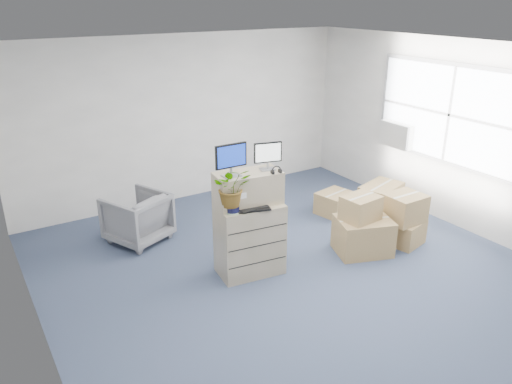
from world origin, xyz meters
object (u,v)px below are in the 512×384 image
water_bottle (253,193)px  filing_cabinet_lower (250,239)px  keyboard (253,209)px  office_chair (137,216)px  monitor_left (231,158)px  potted_plant (232,192)px  monitor_right (268,154)px

water_bottle → filing_cabinet_lower: bearing=-144.4°
keyboard → office_chair: keyboard is taller
monitor_left → office_chair: monitor_left is taller
keyboard → potted_plant: potted_plant is taller
monitor_left → monitor_right: bearing=-2.5°
monitor_right → keyboard: (-0.31, -0.16, -0.59)m
keyboard → monitor_left: bearing=150.7°
water_bottle → keyboard: bearing=-119.9°
monitor_right → potted_plant: 0.66m
office_chair → keyboard: bearing=92.5°
filing_cabinet_lower → monitor_right: (0.27, 0.01, 1.08)m
monitor_left → monitor_right: (0.50, -0.03, -0.03)m
office_chair → monitor_right: bearing=102.7°
filing_cabinet_lower → potted_plant: size_ratio=1.57×
monitor_left → monitor_right: 0.50m
filing_cabinet_lower → water_bottle: (0.08, 0.06, 0.59)m
filing_cabinet_lower → water_bottle: bearing=42.9°
monitor_right → filing_cabinet_lower: bearing=-164.0°
potted_plant → monitor_left: bearing=62.1°
monitor_right → water_bottle: 0.52m
monitor_left → water_bottle: 0.60m
filing_cabinet_lower → water_bottle: 0.60m
potted_plant → water_bottle: bearing=21.2°
monitor_left → potted_plant: (-0.06, -0.12, -0.37)m
filing_cabinet_lower → keyboard: keyboard is taller
keyboard → water_bottle: size_ratio=1.76×
keyboard → water_bottle: (0.12, 0.22, 0.11)m
monitor_left → potted_plant: monitor_left is taller
keyboard → water_bottle: bearing=76.9°
filing_cabinet_lower → keyboard: size_ratio=2.31×
filing_cabinet_lower → potted_plant: 0.80m
potted_plant → keyboard: bearing=-15.8°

